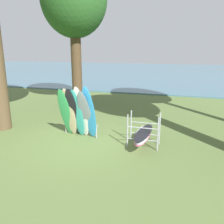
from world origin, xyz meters
TOP-DOWN VIEW (x-y plane):
  - ground_plane at (0.00, 0.00)m, footprint 80.00×80.00m
  - lake_water at (0.00, 28.28)m, footprint 80.00×36.00m
  - tree_far_left_back at (-2.60, 5.61)m, footprint 3.87×3.87m
  - leaning_board_pile at (-0.19, 0.36)m, footprint 1.68×0.86m
  - board_storage_rack at (2.49, 0.30)m, footprint 1.15×2.13m

SIDE VIEW (x-z plane):
  - ground_plane at x=0.00m, z-range 0.00..0.00m
  - lake_water at x=0.00m, z-range 0.00..0.10m
  - board_storage_rack at x=2.49m, z-range -0.15..1.10m
  - leaning_board_pile at x=-0.19m, z-range -0.06..2.13m
  - tree_far_left_back at x=-2.60m, z-range 1.94..10.48m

